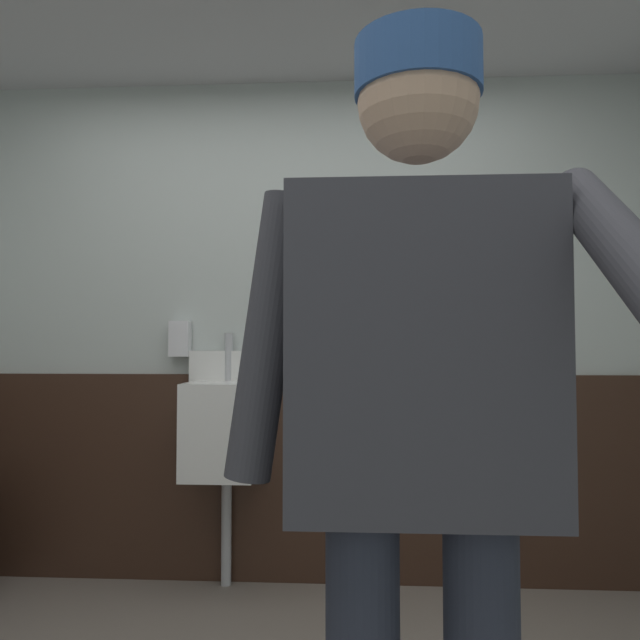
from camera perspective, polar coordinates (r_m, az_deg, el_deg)
name	(u,v)px	position (r m, az deg, el deg)	size (l,w,h in m)	color
wall_back	(292,327)	(3.13, -2.65, -0.71)	(4.28, 0.12, 2.54)	silver
wainscot_band_back	(290,477)	(3.13, -2.83, -14.64)	(3.68, 0.03, 1.03)	#382319
urinal_solo	(223,428)	(2.99, -9.14, -10.08)	(0.40, 0.34, 1.24)	white
person	(421,408)	(1.16, 9.49, -8.18)	(0.71, 0.60, 1.76)	#2D3342
soap_dispenser	(180,339)	(3.14, -13.08, -1.74)	(0.10, 0.07, 0.18)	silver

